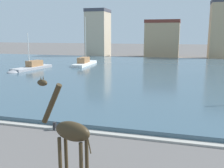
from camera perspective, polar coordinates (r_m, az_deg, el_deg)
The scene contains 9 objects.
harbor_water at distance 38.22m, azimuth 6.25°, elevation 2.59°, with size 86.53×46.98×0.39m, color #3D5666.
quay_edge_coping at distance 15.94m, azimuth -8.05°, elevation -10.25°, with size 86.53×0.50×0.12m, color #ADA89E.
giraffe_statue at distance 9.92m, azimuth -9.47°, elevation -10.74°, with size 2.42×0.92×4.26m.
sailboat_grey at distance 41.58m, azimuth -17.99°, elevation 3.32°, with size 3.33×8.70×6.05m.
sailboat_white at distance 46.26m, azimuth -5.87°, elevation 4.62°, with size 2.19×9.45×8.80m.
mooring_bollard at distance 16.32m, azimuth -12.76°, elevation -9.19°, with size 0.24×0.24×0.50m, color #232326.
townhouse_wide_warehouse at distance 66.99m, azimuth -3.14°, elevation 11.32°, with size 5.31×6.40×12.04m.
townhouse_corner_house at distance 66.92m, azimuth 11.20°, elevation 9.96°, with size 8.58×6.11×9.32m.
townhouse_tall_gabled at distance 66.19m, azimuth 23.45°, elevation 11.13°, with size 5.55×5.57×13.64m.
Camera 1 is at (6.05, -3.94, 5.85)m, focal length 40.72 mm.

